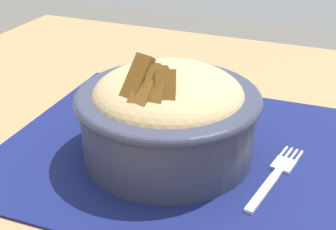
# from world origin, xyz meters

# --- Properties ---
(table) EXTENTS (1.05, 0.92, 0.70)m
(table) POSITION_xyz_m (0.00, 0.00, 0.63)
(table) COLOR #99754C
(table) RESTS_ON ground_plane
(placemat) EXTENTS (0.42, 0.36, 0.00)m
(placemat) POSITION_xyz_m (-0.03, 0.03, 0.70)
(placemat) COLOR #11194C
(placemat) RESTS_ON table
(bowl) EXTENTS (0.20, 0.20, 0.13)m
(bowl) POSITION_xyz_m (-0.04, 0.01, 0.76)
(bowl) COLOR #2D3347
(bowl) RESTS_ON placemat
(fork) EXTENTS (0.04, 0.13, 0.00)m
(fork) POSITION_xyz_m (0.08, 0.01, 0.71)
(fork) COLOR silver
(fork) RESTS_ON placemat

